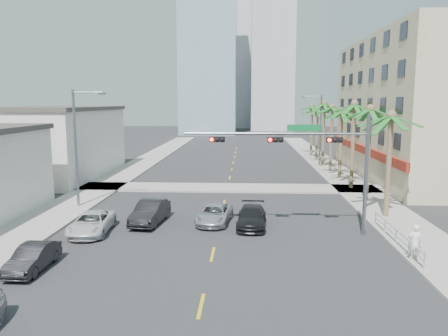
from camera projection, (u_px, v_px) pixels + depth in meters
The scene contains 27 objects.
ground at pixel (206, 285), 19.43m from camera, with size 260.00×260.00×0.00m, color #262628.
sidewalk_right at pixel (362, 194), 38.56m from camera, with size 4.00×120.00×0.15m, color gray.
sidewalk_left at pixel (95, 191), 39.78m from camera, with size 4.00×120.00×0.15m, color gray.
sidewalk_cross at pixel (227, 188), 41.14m from camera, with size 80.00×4.00×0.15m, color gray.
building_right at pixel (435, 108), 46.81m from camera, with size 15.25×28.00×15.00m.
building_left_far at pixel (51, 144), 47.53m from camera, with size 11.00×18.00×7.20m, color beige.
tower_far_left at pixel (209, 38), 110.06m from camera, with size 14.00×14.00×48.00m, color #99B2C6.
tower_far_right at pixel (273, 24), 123.11m from camera, with size 12.00×12.00×60.00m, color #ADADB2.
tower_far_center at pixel (232, 61), 139.88m from camera, with size 16.00×16.00×42.00m, color #ADADB2.
traffic_signal_mast at pixel (313, 153), 26.23m from camera, with size 11.12×0.54×7.20m.
palm_tree_0 at pixel (391, 117), 29.63m from camera, with size 4.80×4.80×7.80m.
palm_tree_1 at pixel (370, 110), 34.71m from camera, with size 4.80×4.80×8.16m.
palm_tree_2 at pixel (354, 105), 39.79m from camera, with size 4.80×4.80×8.52m.
palm_tree_3 at pixel (342, 112), 45.03m from camera, with size 4.80×4.80×7.80m.
palm_tree_4 at pixel (332, 108), 50.12m from camera, with size 4.80×4.80×8.16m.
palm_tree_5 at pixel (324, 105), 55.20m from camera, with size 4.80×4.80×8.52m.
palm_tree_6 at pixel (318, 109), 60.44m from camera, with size 4.80×4.80×7.80m.
palm_tree_7 at pixel (312, 106), 65.52m from camera, with size 4.80×4.80×8.16m.
streetlight_left at pixel (78, 142), 33.06m from camera, with size 2.55×0.25×9.00m.
streetlight_right at pixel (319, 126), 55.64m from camera, with size 2.55×0.25×9.00m.
guardrail at pixel (396, 234), 24.73m from camera, with size 0.08×8.08×1.00m.
car_parked_mid at pixel (33, 258), 21.10m from camera, with size 1.32×3.77×1.24m, color black.
car_parked_far at pixel (92, 223), 27.06m from camera, with size 2.16×4.69×1.30m, color silver.
car_lane_left at pixel (150, 212), 29.28m from camera, with size 1.61×4.62×1.52m, color black.
car_lane_center at pixel (214, 214), 29.34m from camera, with size 2.03×4.40×1.22m, color silver.
car_lane_right at pixel (252, 217), 28.50m from camera, with size 1.84×4.52×1.31m, color black.
pedestrian at pixel (415, 242), 22.02m from camera, with size 0.67×0.44×1.85m, color white.
Camera 1 is at (1.77, -18.36, 8.07)m, focal length 35.00 mm.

